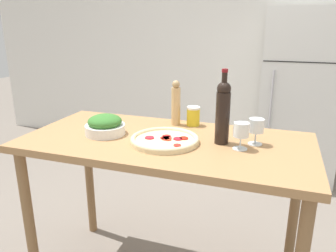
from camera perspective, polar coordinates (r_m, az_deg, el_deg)
wall_back at (r=3.81m, az=11.33°, el=14.44°), size 6.40×0.08×2.60m
refrigerator at (r=3.44m, az=21.94°, el=4.95°), size 0.71×0.74×1.62m
prep_counter at (r=1.74m, az=-0.39°, el=-5.80°), size 1.49×0.72×0.90m
wine_bottle at (r=1.62m, az=9.53°, el=2.60°), size 0.07×0.07×0.37m
wine_glass_near at (r=1.57m, az=12.62°, el=-0.89°), size 0.07×0.07×0.13m
wine_glass_far at (r=1.66m, az=15.12°, el=-0.20°), size 0.07×0.07×0.13m
pepper_mill at (r=1.91m, az=1.38°, el=3.92°), size 0.05×0.05×0.26m
salad_bowl at (r=1.79m, az=-10.91°, el=0.12°), size 0.21×0.21×0.11m
homemade_pizza at (r=1.65m, az=-0.55°, el=-2.40°), size 0.35×0.35×0.03m
salt_canister at (r=1.92m, az=4.41°, el=1.74°), size 0.08×0.08×0.11m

